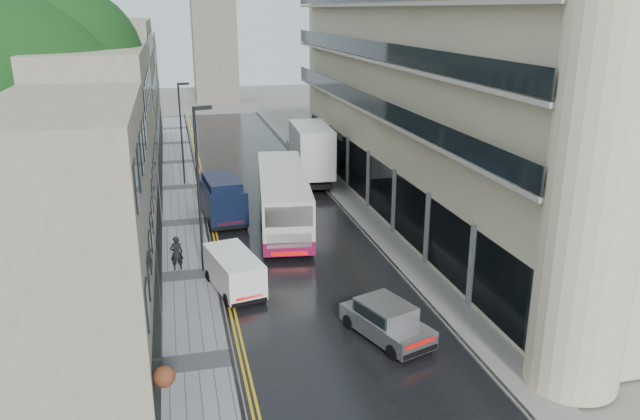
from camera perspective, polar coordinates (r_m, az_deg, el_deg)
name	(u,v)px	position (r m, az deg, el deg)	size (l,w,h in m)	color
road	(277,217)	(40.29, -3.96, -0.63)	(9.00, 85.00, 0.02)	black
left_sidewalk	(184,223)	(39.80, -12.29, -1.17)	(2.70, 85.00, 0.12)	gray
right_sidewalk	(357,210)	(41.44, 3.42, -0.01)	(1.80, 85.00, 0.12)	slate
old_shop_row	(117,124)	(40.91, -18.03, 7.49)	(4.50, 56.00, 12.00)	gray
modern_block	(441,106)	(40.19, 11.02, 9.30)	(8.00, 40.00, 14.00)	beige
tree_near	(30,144)	(31.41, -24.96, 5.52)	(10.56, 10.56, 13.89)	black
tree_far	(76,114)	(44.12, -21.39, 8.14)	(9.24, 9.24, 12.46)	black
cream_bus	(263,217)	(35.01, -5.19, -0.66)	(2.77, 12.18, 3.32)	beige
white_lorry	(298,159)	(45.97, -2.00, 4.67)	(2.57, 8.58, 4.50)	silver
silver_hatchback	(393,341)	(24.28, 6.73, -11.81)	(1.81, 4.13, 1.55)	#B9B8BE
white_van	(227,287)	(28.32, -8.52, -6.98)	(1.79, 4.17, 1.89)	white
navy_van	(210,207)	(37.88, -10.02, 0.23)	(2.26, 5.65, 2.88)	black
pedestrian	(176,253)	(32.42, -12.99, -3.87)	(0.65, 0.43, 1.79)	black
lamp_post_near	(199,192)	(31.01, -11.02, 1.61)	(0.93, 0.21, 8.27)	black
lamp_post_far	(181,135)	(47.77, -12.55, 6.74)	(0.85, 0.19, 7.53)	black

